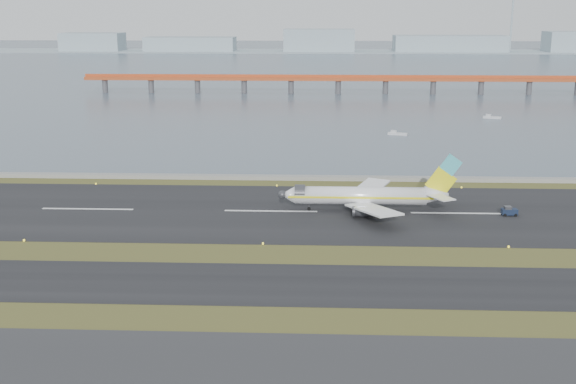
# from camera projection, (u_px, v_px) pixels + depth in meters

# --- Properties ---
(ground) EXTENTS (1000.00, 1000.00, 0.00)m
(ground) POSITION_uv_depth(u_px,v_px,m) (260.00, 258.00, 126.26)
(ground) COLOR #38491A
(ground) RESTS_ON ground
(taxiway_strip) EXTENTS (1000.00, 18.00, 0.10)m
(taxiway_strip) POSITION_uv_depth(u_px,v_px,m) (254.00, 283.00, 114.63)
(taxiway_strip) COLOR black
(taxiway_strip) RESTS_ON ground
(runway_strip) EXTENTS (1000.00, 45.00, 0.10)m
(runway_strip) POSITION_uv_depth(u_px,v_px,m) (271.00, 211.00, 155.28)
(runway_strip) COLOR black
(runway_strip) RESTS_ON ground
(seawall) EXTENTS (1000.00, 2.50, 1.00)m
(seawall) POSITION_uv_depth(u_px,v_px,m) (278.00, 178.00, 184.21)
(seawall) COLOR gray
(seawall) RESTS_ON ground
(bay_water) EXTENTS (1400.00, 800.00, 1.30)m
(bay_water) POSITION_uv_depth(u_px,v_px,m) (306.00, 63.00, 571.51)
(bay_water) COLOR #475865
(bay_water) RESTS_ON ground
(red_pier) EXTENTS (260.00, 5.00, 10.20)m
(red_pier) POSITION_uv_depth(u_px,v_px,m) (338.00, 80.00, 365.62)
(red_pier) COLOR #B0451E
(red_pier) RESTS_ON ground
(far_shoreline) EXTENTS (1400.00, 80.00, 60.50)m
(far_shoreline) POSITION_uv_depth(u_px,v_px,m) (322.00, 45.00, 724.32)
(far_shoreline) COLOR #97AAB3
(far_shoreline) RESTS_ON ground
(airliner) EXTENTS (38.52, 32.89, 12.80)m
(airliner) POSITION_uv_depth(u_px,v_px,m) (367.00, 196.00, 154.61)
(airliner) COLOR white
(airliner) RESTS_ON ground
(pushback_tug) EXTENTS (3.23, 1.92, 2.07)m
(pushback_tug) POSITION_uv_depth(u_px,v_px,m) (509.00, 211.00, 151.87)
(pushback_tug) COLOR #121D34
(pushback_tug) RESTS_ON ground
(workboat_near) EXTENTS (7.04, 3.98, 1.63)m
(workboat_near) POSITION_uv_depth(u_px,v_px,m) (397.00, 134.00, 248.45)
(workboat_near) COLOR silver
(workboat_near) RESTS_ON ground
(workboat_far) EXTENTS (7.27, 4.46, 1.69)m
(workboat_far) POSITION_uv_depth(u_px,v_px,m) (492.00, 117.00, 285.61)
(workboat_far) COLOR silver
(workboat_far) RESTS_ON ground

